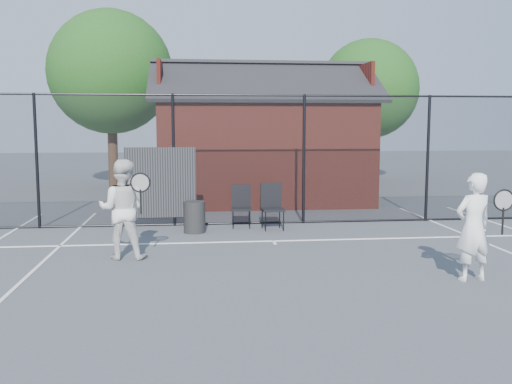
{
  "coord_description": "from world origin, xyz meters",
  "views": [
    {
      "loc": [
        -1.57,
        -8.04,
        2.32
      ],
      "look_at": [
        -0.44,
        2.11,
        1.1
      ],
      "focal_mm": 40.0,
      "sensor_mm": 36.0,
      "label": 1
    }
  ],
  "objects": [
    {
      "name": "ground",
      "position": [
        0.0,
        0.0,
        0.0
      ],
      "size": [
        80.0,
        80.0,
        0.0
      ],
      "primitive_type": "plane",
      "color": "#454A4F",
      "rests_on": "ground"
    },
    {
      "name": "court_lines",
      "position": [
        0.0,
        -1.32,
        0.01
      ],
      "size": [
        11.02,
        18.0,
        0.01
      ],
      "color": "silver",
      "rests_on": "ground"
    },
    {
      "name": "fence",
      "position": [
        -0.3,
        5.0,
        1.45
      ],
      "size": [
        22.04,
        3.0,
        3.0
      ],
      "color": "black",
      "rests_on": "ground"
    },
    {
      "name": "clubhouse",
      "position": [
        0.5,
        9.0,
        1.61
      ],
      "size": [
        6.5,
        4.36,
        4.19
      ],
      "color": "maroon",
      "rests_on": "ground"
    },
    {
      "name": "tree_left",
      "position": [
        -4.5,
        13.5,
        4.19
      ],
      "size": [
        4.48,
        4.48,
        6.44
      ],
      "color": "black",
      "rests_on": "ground"
    },
    {
      "name": "tree_right",
      "position": [
        5.5,
        14.5,
        3.71
      ],
      "size": [
        3.97,
        3.97,
        5.7
      ],
      "color": "black",
      "rests_on": "ground"
    },
    {
      "name": "player_front",
      "position": [
        2.54,
        -0.16,
        0.81
      ],
      "size": [
        0.75,
        0.58,
        1.61
      ],
      "color": "white",
      "rests_on": "ground"
    },
    {
      "name": "player_back",
      "position": [
        -2.78,
        1.86,
        0.86
      ],
      "size": [
        0.96,
        0.74,
        1.72
      ],
      "color": "silver",
      "rests_on": "ground"
    },
    {
      "name": "chair_left",
      "position": [
        0.17,
        4.25,
        0.5
      ],
      "size": [
        0.51,
        0.53,
        1.0
      ],
      "primitive_type": "cube",
      "rotation": [
        0.0,
        0.0,
        0.06
      ],
      "color": "black",
      "rests_on": "ground"
    },
    {
      "name": "chair_right",
      "position": [
        -0.5,
        4.6,
        0.47
      ],
      "size": [
        0.48,
        0.49,
        0.93
      ],
      "primitive_type": "cube",
      "rotation": [
        0.0,
        0.0,
        -0.06
      ],
      "color": "black",
      "rests_on": "ground"
    },
    {
      "name": "waste_bin",
      "position": [
        -1.55,
        4.1,
        0.34
      ],
      "size": [
        0.54,
        0.54,
        0.67
      ],
      "primitive_type": "cylinder",
      "rotation": [
        0.0,
        0.0,
        -0.19
      ],
      "color": "black",
      "rests_on": "ground"
    }
  ]
}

